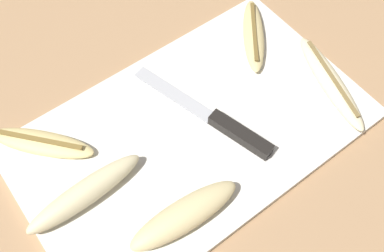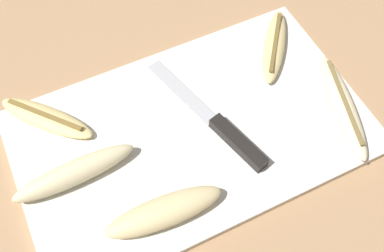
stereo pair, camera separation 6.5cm
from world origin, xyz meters
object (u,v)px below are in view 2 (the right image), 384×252
(banana_golden_short, at_px, (46,118))
(banana_spotted_left, at_px, (274,45))
(banana_cream_curved, at_px, (75,173))
(banana_pale_long, at_px, (342,105))
(banana_ripe_center, at_px, (164,212))
(knife, at_px, (226,131))

(banana_golden_short, distance_m, banana_spotted_left, 0.38)
(banana_cream_curved, distance_m, banana_golden_short, 0.11)
(banana_pale_long, relative_size, banana_ripe_center, 1.17)
(knife, bearing_deg, banana_spotted_left, 20.96)
(banana_spotted_left, bearing_deg, banana_golden_short, 175.89)
(banana_pale_long, height_order, banana_ripe_center, banana_ripe_center)
(knife, xyz_separation_m, banana_ripe_center, (-0.13, -0.08, 0.01))
(banana_cream_curved, xyz_separation_m, banana_pale_long, (0.40, -0.06, -0.00))
(banana_golden_short, distance_m, banana_ripe_center, 0.23)
(banana_spotted_left, bearing_deg, banana_ripe_center, -146.62)
(knife, bearing_deg, banana_golden_short, 134.21)
(banana_cream_curved, relative_size, banana_spotted_left, 1.21)
(banana_cream_curved, relative_size, banana_pale_long, 0.91)
(banana_golden_short, xyz_separation_m, banana_spotted_left, (0.38, -0.03, 0.00))
(knife, height_order, banana_ripe_center, banana_ripe_center)
(banana_golden_short, bearing_deg, banana_cream_curved, -84.64)
(banana_pale_long, distance_m, banana_ripe_center, 0.31)
(banana_cream_curved, distance_m, banana_spotted_left, 0.38)
(banana_ripe_center, bearing_deg, banana_pale_long, 7.02)
(knife, distance_m, banana_cream_curved, 0.22)
(banana_golden_short, bearing_deg, banana_spotted_left, -4.11)
(banana_spotted_left, bearing_deg, banana_pale_long, -78.32)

